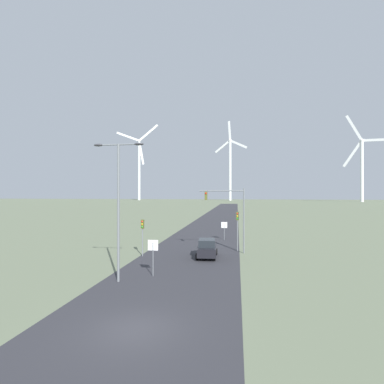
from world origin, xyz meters
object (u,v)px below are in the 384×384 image
Objects in this scene: streetlamp at (118,194)px; traffic_light_post_near_right at (237,222)px; traffic_light_mast_overhead at (229,207)px; wind_turbine_far_left at (139,164)px; car_approaching at (207,248)px; stop_sign_far at (224,227)px; wind_turbine_left at (230,165)px; stop_sign_near at (153,251)px; wind_turbine_center at (362,163)px; traffic_light_post_near_left at (142,229)px.

streetlamp reaches higher than traffic_light_post_near_right.
streetlamp is 14.01m from traffic_light_mast_overhead.
traffic_light_post_near_right is at bearing -68.93° from wind_turbine_far_left.
car_approaching is at bearing 58.30° from streetlamp.
stop_sign_far is at bearing 83.90° from car_approaching.
wind_turbine_left is (-5.97, 227.33, 28.01)m from traffic_light_post_near_right.
stop_sign_near is at bearing -90.10° from wind_turbine_left.
wind_turbine_center is at bearing -9.61° from wind_turbine_far_left.
stop_sign_far is 242.33m from wind_turbine_far_left.
streetlamp is 2.70× the size of traffic_light_post_near_left.
stop_sign_near is 8.11m from car_approaching.
car_approaching is (-2.10, -2.72, -3.97)m from traffic_light_mast_overhead.
traffic_light_post_near_left is 0.05× the size of wind_turbine_left.
streetlamp is 3.58× the size of stop_sign_near.
traffic_light_mast_overhead is 250.34m from wind_turbine_far_left.
traffic_light_mast_overhead is (-0.89, -1.08, 1.73)m from traffic_light_post_near_right.
wind_turbine_left is (0.44, 238.40, 29.20)m from stop_sign_near.
streetlamp reaches higher than traffic_light_mast_overhead.
traffic_light_post_near_right reaches higher than traffic_light_post_near_left.
streetlamp is 5.12m from stop_sign_near.
traffic_light_post_near_right is (8.51, 12.74, -3.16)m from streetlamp.
stop_sign_far is 0.35× the size of traffic_light_mast_overhead.
stop_sign_near is 11.79m from traffic_light_mast_overhead.
traffic_light_post_near_left is 0.54× the size of traffic_light_mast_overhead.
wind_turbine_center reaches higher than car_approaching.
stop_sign_near is at bearing -103.92° from stop_sign_far.
wind_turbine_left is at bearing 164.72° from wind_turbine_center.
wind_turbine_center is (96.61, 212.12, 26.26)m from stop_sign_near.
traffic_light_post_near_left is (-3.11, 6.97, 0.76)m from stop_sign_near.
traffic_light_post_near_right is 2.22m from traffic_light_mast_overhead.
streetlamp is 1.45× the size of traffic_light_mast_overhead.
traffic_light_mast_overhead is 0.11× the size of wind_turbine_center.
streetlamp reaches higher than car_approaching.
streetlamp reaches higher than stop_sign_near.
stop_sign_near is 0.04× the size of wind_turbine_left.
traffic_light_mast_overhead is 222.93m from wind_turbine_center.
traffic_light_post_near_right is 0.07× the size of wind_turbine_center.
wind_turbine_far_left is 1.01× the size of wind_turbine_left.
wind_turbine_center is (96.18, -26.27, -2.94)m from wind_turbine_left.
stop_sign_near is at bearing -115.17° from car_approaching.
stop_sign_near is at bearing -114.49° from wind_turbine_center.
wind_turbine_left reaches higher than traffic_light_post_near_left.
wind_turbine_left is at bearing 91.10° from stop_sign_far.
streetlamp is at bearing -121.70° from car_approaching.
streetlamp reaches higher than stop_sign_far.
streetlamp is 0.14× the size of wind_turbine_far_left.
car_approaching is 0.06× the size of wind_turbine_far_left.
stop_sign_far is at bearing 102.97° from traffic_light_post_near_right.
streetlamp is 241.36m from wind_turbine_left.
wind_turbine_far_left is at bearing 111.07° from traffic_light_post_near_right.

